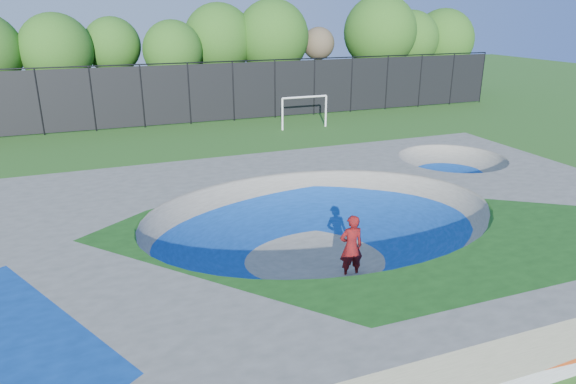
# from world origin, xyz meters

# --- Properties ---
(ground) EXTENTS (120.00, 120.00, 0.00)m
(ground) POSITION_xyz_m (0.00, 0.00, 0.00)
(ground) COLOR #265918
(ground) RESTS_ON ground
(skate_deck) EXTENTS (22.00, 14.00, 1.50)m
(skate_deck) POSITION_xyz_m (0.00, 0.00, 0.75)
(skate_deck) COLOR gray
(skate_deck) RESTS_ON ground
(skater) EXTENTS (0.73, 0.51, 1.91)m
(skater) POSITION_xyz_m (0.21, -1.55, 0.96)
(skater) COLOR red
(skater) RESTS_ON ground
(skateboard) EXTENTS (0.81, 0.36, 0.05)m
(skateboard) POSITION_xyz_m (0.21, -1.55, 0.03)
(skateboard) COLOR black
(skateboard) RESTS_ON ground
(soccer_goal) EXTENTS (3.14, 0.12, 2.07)m
(soccer_goal) POSITION_xyz_m (6.59, 17.04, 1.44)
(soccer_goal) COLOR white
(soccer_goal) RESTS_ON ground
(fence) EXTENTS (48.09, 0.09, 4.04)m
(fence) POSITION_xyz_m (0.00, 21.00, 2.10)
(fence) COLOR black
(fence) RESTS_ON ground
(treeline) EXTENTS (53.18, 7.41, 8.48)m
(treeline) POSITION_xyz_m (0.58, 26.08, 4.95)
(treeline) COLOR #3F2E1F
(treeline) RESTS_ON ground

